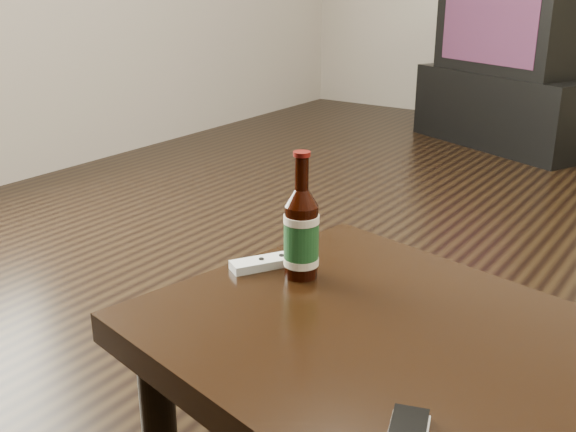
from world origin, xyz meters
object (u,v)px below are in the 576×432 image
Objects in this scene: remote at (270,262)px; beer_bottle at (301,234)px; coffee_table at (471,404)px; tv at (521,16)px; tv_stand at (511,108)px.

beer_bottle is at bearing 29.27° from remote.
coffee_table is 0.43m from beer_bottle.
tv reaches higher than beer_bottle.
tv is at bearing 106.04° from coffee_table.
tv_stand is at bearing 129.46° from remote.
beer_bottle is (0.50, -2.94, -0.23)m from tv.
tv is at bearing 99.60° from beer_bottle.
remote reaches higher than tv_stand.
remote is (-0.46, 0.13, 0.06)m from coffee_table.
coffee_table is 7.76× the size of remote.
coffee_table is 0.49m from remote.
tv_stand is 0.88× the size of coffee_table.
tv is 3.88× the size of beer_bottle.
tv_stand is at bearing 90.00° from tv.
remote reaches higher than coffee_table.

